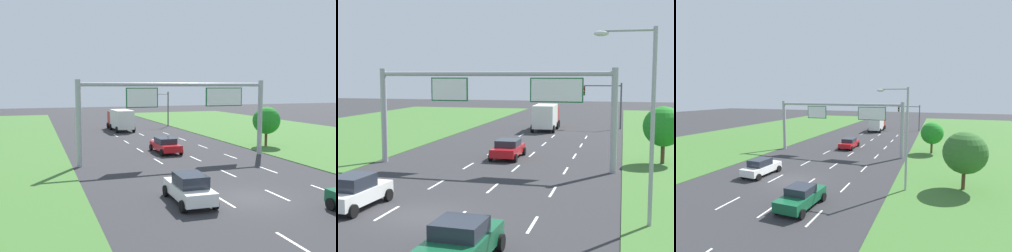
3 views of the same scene
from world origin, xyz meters
TOP-DOWN VIEW (x-y plane):
  - ground_plane at (0.00, 0.00)m, footprint 200.00×200.00m
  - lane_dashes_inner_left at (-1.75, 6.00)m, footprint 0.14×50.40m
  - lane_dashes_inner_right at (1.75, 6.00)m, footprint 0.14×50.40m
  - lane_dashes_slip at (5.25, 6.00)m, footprint 0.14×50.40m
  - car_near_red at (0.24, 15.85)m, footprint 2.17×4.42m
  - car_lead_silver at (-3.72, 0.45)m, footprint 2.21×4.24m
  - box_truck at (0.08, 35.55)m, footprint 2.83×7.42m
  - sign_gantry at (0.29, 12.07)m, footprint 17.24×0.44m
  - traffic_light_mast at (6.76, 38.82)m, footprint 4.76×0.49m
  - roadside_tree_mid at (11.85, 16.04)m, footprint 2.94×2.94m

SIDE VIEW (x-z plane):
  - ground_plane at x=0.00m, z-range 0.00..0.00m
  - lane_dashes_inner_left at x=-1.75m, z-range 0.00..0.01m
  - lane_dashes_inner_right at x=1.75m, z-range 0.00..0.01m
  - lane_dashes_slip at x=5.25m, z-range 0.00..0.01m
  - car_near_red at x=0.24m, z-range 0.03..1.49m
  - car_lead_silver at x=-3.72m, z-range 0.00..1.65m
  - box_truck at x=0.08m, z-range 0.13..3.20m
  - roadside_tree_mid at x=11.85m, z-range 0.65..4.92m
  - traffic_light_mast at x=6.76m, z-range 1.07..6.67m
  - sign_gantry at x=0.29m, z-range 1.39..8.39m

